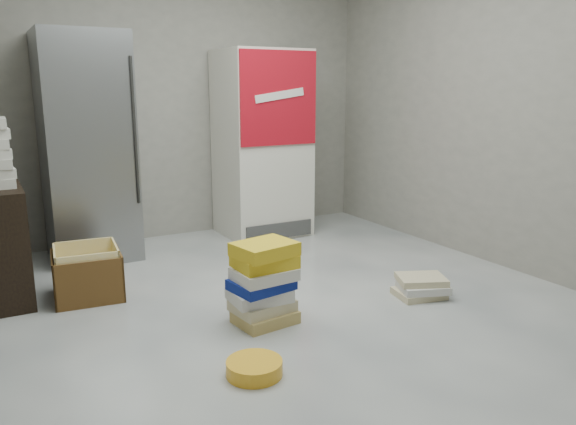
% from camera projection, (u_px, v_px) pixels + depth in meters
% --- Properties ---
extents(ground, '(5.00, 5.00, 0.00)m').
position_uv_depth(ground, '(308.00, 322.00, 3.56)').
color(ground, silver).
rests_on(ground, ground).
extents(room_shell, '(4.04, 5.04, 2.82)m').
position_uv_depth(room_shell, '(310.00, 25.00, 3.16)').
color(room_shell, gray).
rests_on(room_shell, ground).
extents(steel_fridge, '(0.70, 0.72, 1.90)m').
position_uv_depth(steel_fridge, '(87.00, 148.00, 4.73)').
color(steel_fridge, gray).
rests_on(steel_fridge, ground).
extents(coke_cooler, '(0.80, 0.73, 1.80)m').
position_uv_depth(coke_cooler, '(262.00, 144.00, 5.52)').
color(coke_cooler, silver).
rests_on(coke_cooler, ground).
extents(phonebook_stack_main, '(0.42, 0.36, 0.53)m').
position_uv_depth(phonebook_stack_main, '(263.00, 283.00, 3.49)').
color(phonebook_stack_main, tan).
rests_on(phonebook_stack_main, ground).
extents(phonebook_stack_side, '(0.40, 0.38, 0.15)m').
position_uv_depth(phonebook_stack_side, '(421.00, 287.00, 3.97)').
color(phonebook_stack_side, '#C6B890').
rests_on(phonebook_stack_side, ground).
extents(cardboard_box, '(0.50, 0.50, 0.37)m').
position_uv_depth(cardboard_box, '(88.00, 276.00, 3.95)').
color(cardboard_box, gold).
rests_on(cardboard_box, ground).
extents(bucket_lid, '(0.35, 0.35, 0.08)m').
position_uv_depth(bucket_lid, '(254.00, 368.00, 2.90)').
color(bucket_lid, yellow).
rests_on(bucket_lid, ground).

